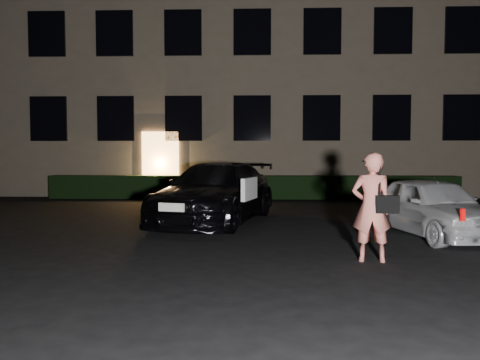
{
  "coord_description": "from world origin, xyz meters",
  "views": [
    {
      "loc": [
        0.17,
        -6.77,
        1.59
      ],
      "look_at": [
        -0.14,
        2.0,
        1.13
      ],
      "focal_mm": 35.0,
      "sensor_mm": 36.0,
      "label": 1
    }
  ],
  "objects": [
    {
      "name": "ground",
      "position": [
        0.0,
        0.0,
        0.0
      ],
      "size": [
        80.0,
        80.0,
        0.0
      ],
      "primitive_type": "plane",
      "color": "black",
      "rests_on": "ground"
    },
    {
      "name": "building",
      "position": [
        -0.0,
        14.99,
        6.0
      ],
      "size": [
        20.0,
        8.11,
        12.0
      ],
      "color": "brown",
      "rests_on": "ground"
    },
    {
      "name": "hedge",
      "position": [
        0.0,
        10.5,
        0.42
      ],
      "size": [
        15.0,
        0.7,
        0.85
      ],
      "primitive_type": "cube",
      "color": "black",
      "rests_on": "ground"
    },
    {
      "name": "sedan",
      "position": [
        -0.8,
        4.38,
        0.71
      ],
      "size": [
        3.14,
        5.24,
        1.42
      ],
      "rotation": [
        0.0,
        0.0,
        -0.25
      ],
      "color": "black",
      "rests_on": "ground"
    },
    {
      "name": "hatch",
      "position": [
        3.63,
        2.53,
        0.59
      ],
      "size": [
        2.05,
        3.65,
        1.17
      ],
      "rotation": [
        0.0,
        0.0,
        0.2
      ],
      "color": "silver",
      "rests_on": "ground"
    },
    {
      "name": "man",
      "position": [
        1.9,
        0.25,
        0.82
      ],
      "size": [
        0.68,
        0.44,
        1.64
      ],
      "rotation": [
        0.0,
        0.0,
        3.06
      ],
      "color": "#D57061",
      "rests_on": "ground"
    }
  ]
}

